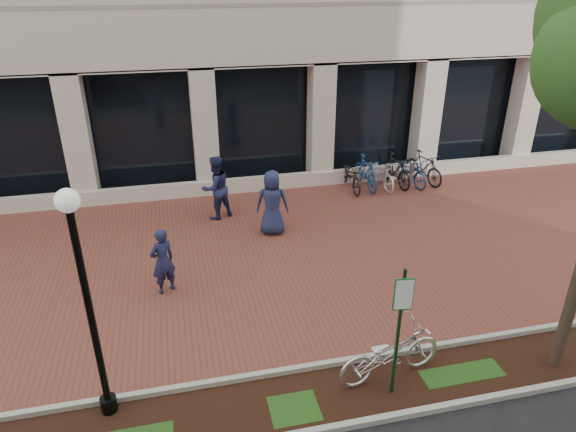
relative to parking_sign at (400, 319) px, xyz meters
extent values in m
plane|color=black|center=(-0.38, 5.42, -1.66)|extent=(120.00, 120.00, 0.00)
cube|color=brown|center=(-0.38, 5.42, -1.66)|extent=(40.00, 9.00, 0.01)
cube|color=black|center=(-0.38, 0.17, -1.66)|extent=(40.00, 1.50, 0.01)
cube|color=#A4A59C|center=(-0.38, 0.92, -1.60)|extent=(40.00, 0.12, 0.12)
cube|color=#A4A59C|center=(-0.38, -0.58, -1.60)|extent=(40.00, 0.12, 0.12)
cube|color=black|center=(-0.38, 11.02, 0.44)|extent=(40.00, 0.15, 4.20)
cube|color=beige|center=(-0.38, 9.92, -1.41)|extent=(40.00, 0.25, 0.50)
cube|color=beige|center=(-0.38, 10.32, 0.44)|extent=(0.80, 0.80, 4.20)
cube|color=#153A19|center=(0.00, 0.01, -0.34)|extent=(0.05, 0.05, 2.64)
cube|color=#1B6C35|center=(0.00, -0.02, 0.50)|extent=(0.34, 0.02, 0.62)
cube|color=white|center=(0.00, -0.03, 0.50)|extent=(0.30, 0.01, 0.56)
cylinder|color=black|center=(-4.97, 0.73, -1.51)|extent=(0.28, 0.28, 0.30)
cylinder|color=black|center=(-4.97, 0.73, 0.28)|extent=(0.12, 0.12, 3.89)
sphere|color=silver|center=(-4.97, 0.73, 2.37)|extent=(0.36, 0.36, 0.36)
imported|color=silver|center=(0.10, 0.42, -1.11)|extent=(2.20, 1.07, 1.11)
imported|color=#1B1F44|center=(-3.95, 4.28, -0.83)|extent=(0.72, 0.64, 1.66)
imported|color=#1F244D|center=(-2.31, 8.07, -0.66)|extent=(1.21, 1.12, 1.99)
imported|color=#1E264C|center=(-0.85, 6.67, -0.70)|extent=(1.06, 0.83, 1.92)
cylinder|color=#B9B9BD|center=(4.64, 9.13, -1.25)|extent=(0.11, 0.11, 0.82)
sphere|color=#B9B9BD|center=(4.64, 9.13, -0.79)|extent=(0.12, 0.12, 0.12)
imported|color=black|center=(2.46, 9.30, -1.15)|extent=(0.71, 1.96, 1.03)
imported|color=navy|center=(3.01, 9.30, -1.09)|extent=(0.66, 1.93, 1.14)
imported|color=silver|center=(3.56, 9.30, -1.15)|extent=(0.91, 2.02, 1.03)
imported|color=black|center=(4.11, 9.30, -1.09)|extent=(0.85, 1.96, 1.14)
imported|color=navy|center=(4.66, 9.30, -1.15)|extent=(1.10, 2.06, 1.03)
imported|color=black|center=(5.21, 9.30, -1.09)|extent=(1.03, 1.97, 1.14)
cylinder|color=#B9B9BD|center=(3.83, 9.30, -1.26)|extent=(0.04, 0.04, 0.80)
camera|label=1|loc=(-3.43, -6.42, 5.32)|focal=32.00mm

